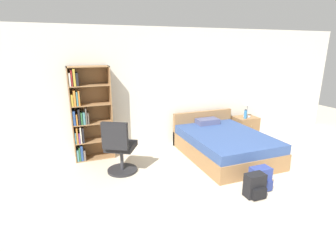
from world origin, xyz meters
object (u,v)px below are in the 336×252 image
at_px(nightstand, 245,128).
at_px(bed, 223,144).
at_px(bookshelf, 87,115).
at_px(office_chair, 120,149).
at_px(table_lamp, 248,102).
at_px(water_bottle, 245,114).
at_px(backpack_blue, 261,179).
at_px(backpack_black, 255,186).

bearing_deg(nightstand, bed, -146.23).
distance_m(bookshelf, nightstand, 3.76).
distance_m(office_chair, table_lamp, 3.40).
bearing_deg(table_lamp, office_chair, -166.85).
relative_size(bookshelf, water_bottle, 8.25).
relative_size(office_chair, water_bottle, 4.48).
relative_size(office_chair, nightstand, 1.81).
distance_m(bookshelf, backpack_blue, 3.39).
xyz_separation_m(office_chair, water_bottle, (3.14, 0.65, 0.20)).
xyz_separation_m(bed, water_bottle, (0.98, 0.62, 0.40)).
bearing_deg(nightstand, water_bottle, -135.48).
bearing_deg(bookshelf, nightstand, -2.18).
bearing_deg(bed, office_chair, -179.22).
bearing_deg(backpack_black, office_chair, 139.32).
height_order(bed, nightstand, bed).
distance_m(water_bottle, backpack_blue, 2.36).
height_order(nightstand, table_lamp, table_lamp).
distance_m(bookshelf, bed, 2.83).
bearing_deg(backpack_black, bed, 74.70).
relative_size(table_lamp, water_bottle, 2.17).
height_order(bookshelf, nightstand, bookshelf).
distance_m(bed, nightstand, 1.31).
xyz_separation_m(bed, backpack_black, (-0.42, -1.53, -0.09)).
height_order(nightstand, backpack_black, nightstand).
bearing_deg(office_chair, nightstand, 13.13).
bearing_deg(backpack_blue, bed, 82.44).
bearing_deg(backpack_black, nightstand, 56.25).
xyz_separation_m(nightstand, backpack_black, (-1.51, -2.26, -0.10)).
relative_size(table_lamp, backpack_blue, 1.36).
distance_m(nightstand, water_bottle, 0.41).
xyz_separation_m(bookshelf, backpack_blue, (2.43, -2.24, -0.75)).
bearing_deg(office_chair, table_lamp, 13.15).
relative_size(bookshelf, backpack_blue, 5.17).
relative_size(bookshelf, nightstand, 3.32).
bearing_deg(table_lamp, backpack_blue, -121.62).
distance_m(bookshelf, office_chair, 1.10).
distance_m(bed, backpack_black, 1.59).
bearing_deg(office_chair, backpack_blue, -34.06).
bearing_deg(backpack_blue, table_lamp, 58.38).
bearing_deg(water_bottle, table_lamp, 40.70).
relative_size(office_chair, backpack_blue, 2.81).
bearing_deg(nightstand, backpack_blue, -121.23).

